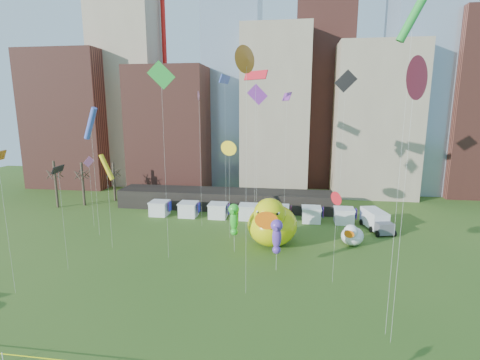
% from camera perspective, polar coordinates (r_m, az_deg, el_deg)
% --- Properties ---
extents(skyline, '(101.00, 23.00, 68.00)m').
position_cam_1_polar(skyline, '(81.04, 4.51, 13.95)').
color(skyline, brown).
rests_on(skyline, ground).
extents(pavilion, '(38.00, 6.00, 3.20)m').
position_cam_1_polar(pavilion, '(64.83, -2.41, -3.05)').
color(pavilion, black).
rests_on(pavilion, ground).
extents(vendor_tents, '(33.24, 2.80, 2.40)m').
position_cam_1_polar(vendor_tents, '(58.50, 1.36, -5.14)').
color(vendor_tents, white).
rests_on(vendor_tents, ground).
extents(bare_trees, '(8.44, 6.44, 8.50)m').
position_cam_1_polar(bare_trees, '(72.45, -23.45, -0.50)').
color(bare_trees, '#382B21').
rests_on(bare_trees, ground).
extents(big_duck, '(7.18, 9.15, 6.80)m').
position_cam_1_polar(big_duck, '(47.08, 5.05, -6.73)').
color(big_duck, yellow).
rests_on(big_duck, ground).
extents(small_duck, '(3.91, 4.36, 3.04)m').
position_cam_1_polar(small_duck, '(49.77, 17.28, -8.30)').
color(small_duck, white).
rests_on(small_duck, ground).
extents(seahorse_green, '(1.43, 1.76, 6.23)m').
position_cam_1_polar(seahorse_green, '(44.40, -0.95, -5.86)').
color(seahorse_green, silver).
rests_on(seahorse_green, ground).
extents(seahorse_purple, '(1.46, 1.76, 5.88)m').
position_cam_1_polar(seahorse_purple, '(39.79, 5.83, -8.46)').
color(seahorse_purple, silver).
rests_on(seahorse_purple, ground).
extents(box_truck, '(3.85, 6.88, 2.77)m').
position_cam_1_polar(box_truck, '(57.20, 20.68, -5.94)').
color(box_truck, white).
rests_on(box_truck, ground).
extents(kite_0, '(0.70, 1.28, 9.59)m').
position_cam_1_polar(kite_0, '(36.85, 15.06, -2.87)').
color(kite_0, silver).
rests_on(kite_0, ground).
extents(kite_1, '(0.98, 1.38, 10.77)m').
position_cam_1_polar(kite_1, '(57.42, -22.77, 2.39)').
color(kite_1, silver).
rests_on(kite_1, ground).
extents(kite_2, '(0.71, 2.33, 11.68)m').
position_cam_1_polar(kite_2, '(42.65, -26.80, 1.42)').
color(kite_2, silver).
rests_on(kite_2, ground).
extents(kite_3, '(3.06, 0.47, 22.74)m').
position_cam_1_polar(kite_3, '(41.73, -12.34, 15.36)').
color(kite_3, silver).
rests_on(kite_3, ground).
extents(kite_4, '(1.98, 0.82, 12.15)m').
position_cam_1_polar(kite_4, '(47.37, -20.33, 1.90)').
color(kite_4, silver).
rests_on(kite_4, ground).
extents(kite_5, '(1.06, 3.94, 22.34)m').
position_cam_1_polar(kite_5, '(54.17, -2.42, 15.51)').
color(kite_5, silver).
rests_on(kite_5, ground).
extents(kite_6, '(1.13, 2.28, 22.93)m').
position_cam_1_polar(kite_6, '(32.47, 1.04, 18.47)').
color(kite_6, silver).
rests_on(kite_6, ground).
extents(kite_7, '(1.45, 3.69, 19.76)m').
position_cam_1_polar(kite_7, '(51.29, 7.41, 12.82)').
color(kite_7, silver).
rests_on(kite_7, ground).
extents(kite_8, '(3.19, 2.60, 22.19)m').
position_cam_1_polar(kite_8, '(46.34, 2.49, 16.06)').
color(kite_8, silver).
rests_on(kite_8, ground).
extents(kite_9, '(0.34, 1.31, 20.03)m').
position_cam_1_polar(kite_9, '(52.88, -6.50, 12.91)').
color(kite_9, silver).
rests_on(kite_9, ground).
extents(kite_10, '(2.92, 0.88, 22.72)m').
position_cam_1_polar(kite_10, '(51.87, 16.35, 14.32)').
color(kite_10, silver).
rests_on(kite_10, ground).
extents(kite_11, '(2.03, 0.79, 25.37)m').
position_cam_1_polar(kite_11, '(28.82, 25.69, 22.17)').
color(kite_11, silver).
rests_on(kite_11, ground).
extents(kite_12, '(1.72, 1.35, 13.45)m').
position_cam_1_polar(kite_12, '(47.72, -1.72, 5.03)').
color(kite_12, silver).
rests_on(kite_12, ground).
extents(kite_13, '(2.67, 1.54, 17.84)m').
position_cam_1_polar(kite_13, '(52.42, -22.54, 8.25)').
color(kite_13, silver).
rests_on(kite_13, ground).
extents(kite_15, '(2.77, 0.61, 20.85)m').
position_cam_1_polar(kite_15, '(49.51, 2.76, 12.89)').
color(kite_15, silver).
rests_on(kite_15, ground).
extents(kite_16, '(1.93, 2.57, 21.05)m').
position_cam_1_polar(kite_16, '(27.36, 25.88, 14.25)').
color(kite_16, silver).
rests_on(kite_16, ground).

